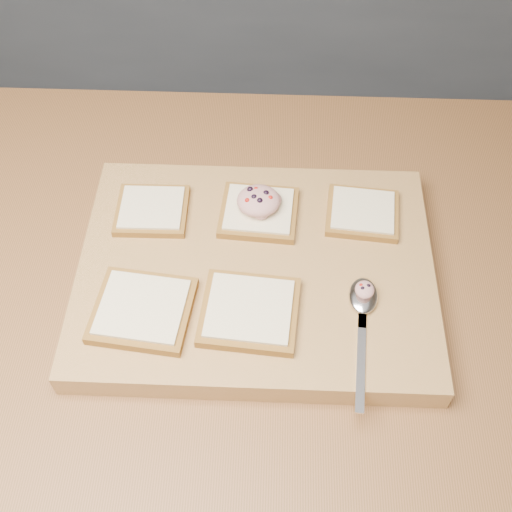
# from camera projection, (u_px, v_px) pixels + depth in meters

# --- Properties ---
(ground) EXTENTS (4.00, 4.00, 0.00)m
(ground) POSITION_uv_depth(u_px,v_px,m) (215.00, 461.00, 1.71)
(ground) COLOR #515459
(ground) RESTS_ON ground
(island_counter) EXTENTS (2.00, 0.80, 0.90)m
(island_counter) POSITION_uv_depth(u_px,v_px,m) (203.00, 387.00, 1.34)
(island_counter) COLOR slate
(island_counter) RESTS_ON ground
(back_counter) EXTENTS (3.60, 0.62, 0.94)m
(back_counter) POSITION_uv_depth(u_px,v_px,m) (240.00, 0.00, 2.19)
(back_counter) COLOR slate
(back_counter) RESTS_ON ground
(cutting_board) EXTENTS (0.52, 0.39, 0.04)m
(cutting_board) POSITION_uv_depth(u_px,v_px,m) (256.00, 272.00, 0.95)
(cutting_board) COLOR tan
(cutting_board) RESTS_ON island_counter
(bread_far_left) EXTENTS (0.11, 0.10, 0.02)m
(bread_far_left) POSITION_uv_depth(u_px,v_px,m) (152.00, 210.00, 0.98)
(bread_far_left) COLOR olive
(bread_far_left) RESTS_ON cutting_board
(bread_far_center) EXTENTS (0.12, 0.11, 0.02)m
(bread_far_center) POSITION_uv_depth(u_px,v_px,m) (259.00, 212.00, 0.98)
(bread_far_center) COLOR olive
(bread_far_center) RESTS_ON cutting_board
(bread_far_right) EXTENTS (0.12, 0.11, 0.02)m
(bread_far_right) POSITION_uv_depth(u_px,v_px,m) (363.00, 213.00, 0.98)
(bread_far_right) COLOR olive
(bread_far_right) RESTS_ON cutting_board
(bread_near_left) EXTENTS (0.14, 0.13, 0.02)m
(bread_near_left) POSITION_uv_depth(u_px,v_px,m) (143.00, 310.00, 0.87)
(bread_near_left) COLOR olive
(bread_near_left) RESTS_ON cutting_board
(bread_near_center) EXTENTS (0.14, 0.13, 0.02)m
(bread_near_center) POSITION_uv_depth(u_px,v_px,m) (249.00, 311.00, 0.87)
(bread_near_center) COLOR olive
(bread_near_center) RESTS_ON cutting_board
(tuna_salad_dollop) EXTENTS (0.07, 0.06, 0.03)m
(tuna_salad_dollop) POSITION_uv_depth(u_px,v_px,m) (259.00, 200.00, 0.96)
(tuna_salad_dollop) COLOR tan
(tuna_salad_dollop) RESTS_ON bread_far_center
(spoon) EXTENTS (0.05, 0.20, 0.01)m
(spoon) POSITION_uv_depth(u_px,v_px,m) (363.00, 305.00, 0.88)
(spoon) COLOR silver
(spoon) RESTS_ON cutting_board
(spoon_salad) EXTENTS (0.03, 0.03, 0.02)m
(spoon_salad) POSITION_uv_depth(u_px,v_px,m) (365.00, 290.00, 0.88)
(spoon_salad) COLOR tan
(spoon_salad) RESTS_ON spoon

